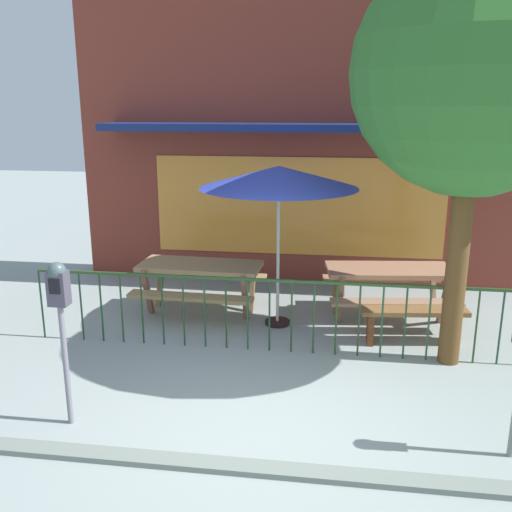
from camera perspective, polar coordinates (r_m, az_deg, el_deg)
The scene contains 10 objects.
ground at distance 5.78m, azimuth 0.57°, elevation -17.12°, with size 40.00×40.00×0.00m, color #8E9895.
pub_storefront at distance 9.92m, azimuth 4.52°, elevation 13.81°, with size 7.67×1.27×5.75m.
patio_fence_front at distance 7.13m, azimuth 2.50°, elevation -4.74°, with size 6.47×0.04×0.97m.
picnic_table_left at distance 8.48m, azimuth -5.63°, elevation -1.84°, with size 1.86×1.44×0.79m.
picnic_table_right at distance 8.46m, azimuth 13.25°, elevation -2.24°, with size 1.95×1.57×0.79m.
patio_umbrella at distance 7.69m, azimuth 2.33°, elevation 7.89°, with size 2.16×2.16×2.27m.
patio_bench at distance 7.76m, azimuth 15.59°, elevation -6.03°, with size 1.43×0.50×0.48m.
parking_meter_far at distance 5.64m, azimuth -19.21°, elevation -4.33°, with size 0.18×0.17×1.67m.
street_tree at distance 6.83m, azimuth 21.28°, elevation 16.81°, with size 2.71×2.71×4.77m.
curb_edge at distance 5.25m, azimuth -0.41°, elevation -20.85°, with size 10.74×0.20×0.11m, color slate.
Camera 1 is at (0.63, -4.84, 3.09)m, focal length 39.64 mm.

